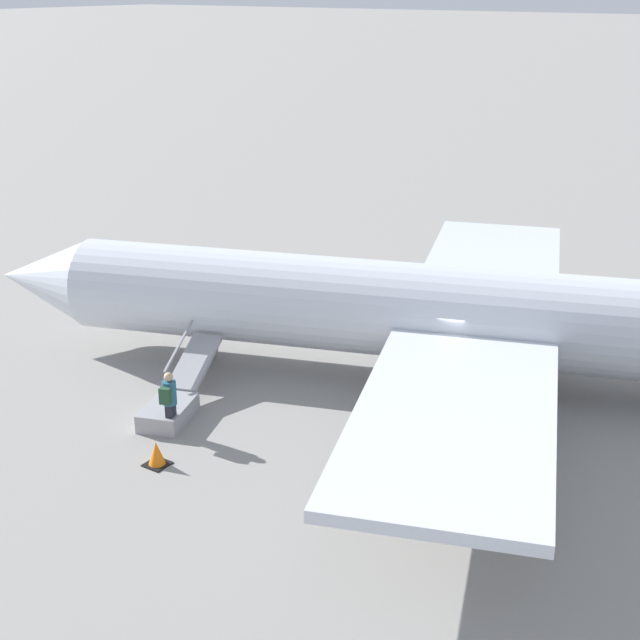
{
  "coord_description": "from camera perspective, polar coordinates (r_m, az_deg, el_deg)",
  "views": [
    {
      "loc": [
        -10.44,
        21.84,
        11.13
      ],
      "look_at": [
        2.85,
        1.92,
        1.94
      ],
      "focal_mm": 50.0,
      "sensor_mm": 36.0,
      "label": 1
    }
  ],
  "objects": [
    {
      "name": "passenger",
      "position": [
        23.35,
        -9.62,
        -5.03
      ],
      "size": [
        0.43,
        0.57,
        1.74
      ],
      "rotation": [
        0.0,
        0.0,
        -1.23
      ],
      "color": "#23232D",
      "rests_on": "ground"
    },
    {
      "name": "boarding_stairs",
      "position": [
        24.63,
        -9.34,
        -5.17
      ],
      "size": [
        2.3,
        4.12,
        1.78
      ],
      "rotation": [
        0.0,
        0.0,
        -1.23
      ],
      "color": "#99999E",
      "rests_on": "ground"
    },
    {
      "name": "ground_plane",
      "position": [
        26.64,
        7.43,
        -3.88
      ],
      "size": [
        600.0,
        600.0,
        0.0
      ],
      "primitive_type": "plane",
      "color": "gray"
    },
    {
      "name": "traffic_cone_near_stairs",
      "position": [
        22.31,
        -10.42,
        -8.45
      ],
      "size": [
        0.57,
        0.57,
        0.63
      ],
      "color": "black",
      "rests_on": "ground"
    },
    {
      "name": "airplane_main",
      "position": [
        25.73,
        9.76,
        0.34
      ],
      "size": [
        28.1,
        21.66,
        7.3
      ],
      "rotation": [
        0.0,
        0.0,
        0.34
      ],
      "color": "silver",
      "rests_on": "ground"
    }
  ]
}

